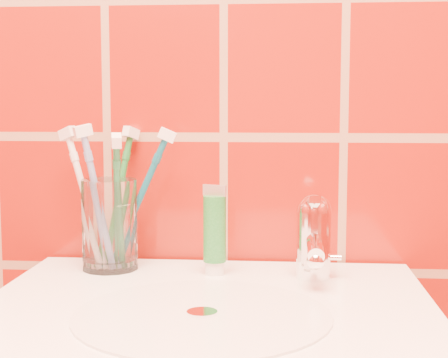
{
  "coord_description": "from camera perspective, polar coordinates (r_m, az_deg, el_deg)",
  "views": [
    {
      "loc": [
        0.09,
        0.15,
        1.1
      ],
      "look_at": [
        0.01,
        1.08,
        0.99
      ],
      "focal_mm": 55.0,
      "sensor_mm": 36.0,
      "label": 1
    }
  ],
  "objects": [
    {
      "name": "toothbrush_4",
      "position": [
        1.02,
        -7.07,
        -1.73
      ],
      "size": [
        0.12,
        0.12,
        0.21
      ],
      "primitive_type": null,
      "rotation": [
        0.42,
        0.0,
        1.65
      ],
      "color": "#0C546A",
      "rests_on": "glass_tumbler"
    },
    {
      "name": "faucet",
      "position": [
        0.96,
        7.47,
        -4.55
      ],
      "size": [
        0.05,
        0.11,
        0.12
      ],
      "color": "white",
      "rests_on": "pedestal_sink"
    },
    {
      "name": "toothbrush_1",
      "position": [
        1.03,
        -11.38,
        -1.67
      ],
      "size": [
        0.15,
        0.14,
        0.22
      ],
      "primitive_type": null,
      "rotation": [
        0.35,
        0.0,
        -2.06
      ],
      "color": "silver",
      "rests_on": "glass_tumbler"
    },
    {
      "name": "glass_tumbler",
      "position": [
        1.02,
        -9.49,
        -3.75
      ],
      "size": [
        0.11,
        0.11,
        0.13
      ],
      "primitive_type": "cylinder",
      "rotation": [
        0.0,
        0.0,
        0.43
      ],
      "color": "white",
      "rests_on": "pedestal_sink"
    },
    {
      "name": "toothbrush_2",
      "position": [
        0.99,
        -8.86,
        -2.13
      ],
      "size": [
        0.07,
        0.13,
        0.22
      ],
      "primitive_type": null,
      "rotation": [
        0.26,
        0.0,
        0.26
      ],
      "color": "#1D6E3C",
      "rests_on": "glass_tumbler"
    },
    {
      "name": "toothbrush_3",
      "position": [
        1.05,
        -8.8,
        -1.53
      ],
      "size": [
        0.12,
        0.15,
        0.23
      ],
      "primitive_type": null,
      "rotation": [
        0.32,
        0.0,
        2.65
      ],
      "color": "#1B672B",
      "rests_on": "glass_tumbler"
    },
    {
      "name": "toothbrush_0",
      "position": [
        1.0,
        -10.42,
        -1.74
      ],
      "size": [
        0.11,
        0.1,
        0.22
      ],
      "primitive_type": null,
      "rotation": [
        0.2,
        0.0,
        -0.99
      ],
      "color": "#7491CF",
      "rests_on": "glass_tumbler"
    },
    {
      "name": "toothpaste_tube",
      "position": [
        0.98,
        -0.78,
        -4.49
      ],
      "size": [
        0.04,
        0.03,
        0.13
      ],
      "rotation": [
        0.0,
        0.0,
        -0.4
      ],
      "color": "white",
      "rests_on": "pedestal_sink"
    },
    {
      "name": "wall_back",
      "position": [
        1.08,
        0.02,
        14.64
      ],
      "size": [
        2.2,
        0.02,
        2.5
      ],
      "primitive_type": "cube",
      "color": "#99170B",
      "rests_on": "floor"
    }
  ]
}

